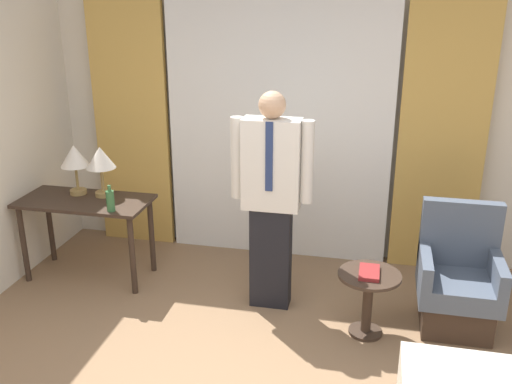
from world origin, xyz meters
TOP-DOWN VIEW (x-y plane):
  - wall_back at (0.00, 2.67)m, footprint 10.00×0.06m
  - curtain_sheer_center at (0.00, 2.54)m, footprint 2.10×0.06m
  - curtain_drape_left at (-1.46, 2.54)m, footprint 0.75×0.06m
  - curtain_drape_right at (1.46, 2.54)m, footprint 0.75×0.06m
  - desk at (-1.57, 1.69)m, footprint 1.15×0.55m
  - table_lamp_left at (-1.69, 1.81)m, footprint 0.26×0.26m
  - table_lamp_right at (-1.44, 1.81)m, footprint 0.26×0.26m
  - bottle_near_edge at (-1.21, 1.49)m, footprint 0.07×0.07m
  - person at (0.13, 1.56)m, footprint 0.65×0.22m
  - armchair at (1.59, 1.55)m, footprint 0.60×0.58m
  - side_table at (0.93, 1.28)m, footprint 0.47×0.47m
  - book at (0.92, 1.28)m, footprint 0.15×0.25m

SIDE VIEW (x-z plane):
  - side_table at x=0.93m, z-range 0.09..0.60m
  - armchair at x=1.59m, z-range -0.13..0.83m
  - book at x=0.92m, z-range 0.51..0.54m
  - desk at x=-1.57m, z-range 0.26..1.00m
  - bottle_near_edge at x=-1.21m, z-range 0.73..0.95m
  - person at x=0.13m, z-range 0.08..1.87m
  - table_lamp_left at x=-1.69m, z-range 0.85..1.30m
  - table_lamp_right at x=-1.44m, z-range 0.85..1.30m
  - curtain_sheer_center at x=0.00m, z-range 0.00..2.58m
  - curtain_drape_left at x=-1.46m, z-range 0.00..2.58m
  - curtain_drape_right at x=1.46m, z-range 0.00..2.58m
  - wall_back at x=0.00m, z-range 0.00..2.70m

